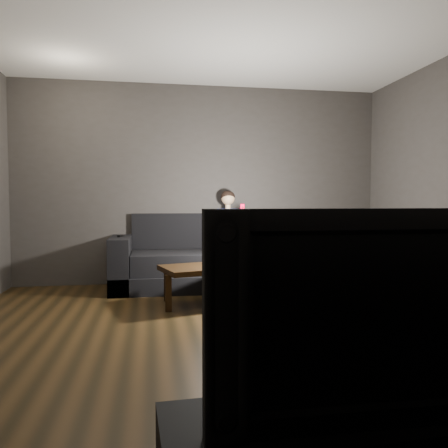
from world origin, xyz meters
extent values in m
plane|color=black|center=(0.00, 0.00, 0.00)|extent=(5.00, 5.00, 0.00)
cube|color=#3D3835|center=(0.00, 2.50, 1.35)|extent=(5.00, 0.04, 2.70)
cube|color=#3D3835|center=(0.00, -2.50, 1.35)|extent=(5.00, 0.04, 2.70)
cube|color=white|center=(0.00, 0.00, 2.70)|extent=(5.00, 5.00, 0.02)
cube|color=black|center=(0.03, 2.13, 0.11)|extent=(2.46, 1.06, 0.21)
cube|color=black|center=(-0.46, 2.02, 0.34)|extent=(0.97, 0.75, 0.26)
cube|color=black|center=(0.52, 2.02, 0.34)|extent=(0.97, 0.75, 0.26)
cube|color=black|center=(0.03, 2.54, 0.71)|extent=(1.97, 0.25, 0.48)
cube|color=black|center=(-1.08, 2.13, 0.34)|extent=(0.25, 1.06, 0.67)
cube|color=black|center=(1.14, 2.13, 0.34)|extent=(0.25, 1.06, 0.67)
cube|color=black|center=(0.31, 2.00, 0.54)|extent=(0.30, 0.38, 0.14)
cube|color=#121492|center=(0.31, 2.20, 0.81)|extent=(0.30, 0.21, 0.42)
cube|color=#FFF00C|center=(0.31, 2.11, 0.87)|extent=(0.09, 0.09, 0.10)
cube|color=red|center=(0.31, 2.11, 0.87)|extent=(0.06, 0.06, 0.07)
cylinder|color=#DAAC7B|center=(0.31, 2.20, 1.04)|extent=(0.07, 0.07, 0.06)
sphere|color=#DAAC7B|center=(0.31, 2.20, 1.16)|extent=(0.18, 0.18, 0.18)
ellipsoid|color=black|center=(0.31, 2.21, 1.18)|extent=(0.19, 0.19, 0.16)
cylinder|color=#121492|center=(0.12, 2.13, 0.89)|extent=(0.08, 0.23, 0.19)
cylinder|color=#121492|center=(0.50, 2.13, 0.89)|extent=(0.08, 0.23, 0.19)
cylinder|color=#DAAC7B|center=(0.18, 1.97, 0.84)|extent=(0.14, 0.24, 0.10)
cylinder|color=#DAAC7B|center=(0.45, 1.97, 0.84)|extent=(0.14, 0.24, 0.10)
sphere|color=#DAAC7B|center=(0.24, 1.88, 0.83)|extent=(0.08, 0.08, 0.08)
sphere|color=#DAAC7B|center=(0.40, 1.88, 0.83)|extent=(0.08, 0.08, 0.08)
cylinder|color=#DAAC7B|center=(0.23, 1.80, 0.32)|extent=(0.09, 0.09, 0.34)
cylinder|color=#DAAC7B|center=(0.39, 1.80, 0.32)|extent=(0.09, 0.09, 0.34)
cube|color=red|center=(0.40, 1.66, 0.98)|extent=(0.07, 0.09, 0.20)
cube|color=#660008|center=(0.40, 1.64, 1.04)|extent=(0.03, 0.02, 0.03)
cylinder|color=white|center=(0.40, 1.64, 0.97)|extent=(0.02, 0.01, 0.02)
ellipsoid|color=white|center=(0.24, 1.67, 0.94)|extent=(0.07, 0.09, 0.15)
cylinder|color=black|center=(0.24, 1.63, 0.99)|extent=(0.03, 0.01, 0.03)
cube|color=black|center=(-1.08, 2.07, 0.69)|extent=(0.07, 0.15, 0.03)
cube|color=black|center=(-1.08, 2.12, 0.70)|extent=(0.02, 0.02, 0.00)
cube|color=black|center=(0.00, 1.15, 0.40)|extent=(1.29, 0.89, 0.05)
cube|color=black|center=(-0.53, 0.91, 0.19)|extent=(0.06, 0.06, 0.37)
cube|color=black|center=(0.54, 0.91, 0.19)|extent=(0.06, 0.06, 0.37)
cube|color=black|center=(-0.53, 1.39, 0.19)|extent=(0.06, 0.06, 0.37)
cube|color=black|center=(0.54, 1.39, 0.19)|extent=(0.06, 0.06, 0.37)
imported|color=black|center=(-0.01, -2.27, 0.78)|extent=(1.09, 0.15, 0.63)
camera|label=1|loc=(-0.69, -3.50, 1.12)|focal=35.00mm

